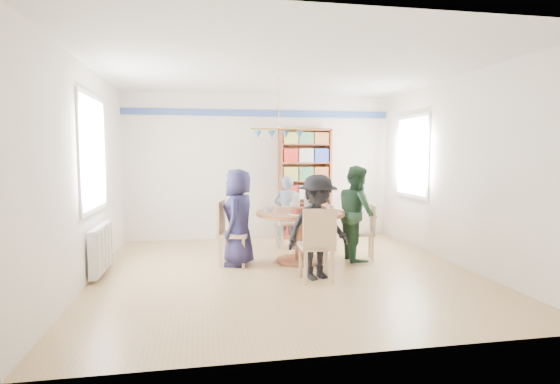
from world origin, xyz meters
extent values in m
plane|color=tan|center=(0.00, 0.00, 0.00)|extent=(5.00, 5.00, 0.00)
plane|color=white|center=(0.00, 0.00, 2.70)|extent=(5.00, 5.00, 0.00)
plane|color=white|center=(0.00, 2.50, 1.35)|extent=(5.00, 0.00, 5.00)
plane|color=white|center=(0.00, -2.50, 1.35)|extent=(5.00, 0.00, 5.00)
plane|color=white|center=(-2.50, 0.00, 1.35)|extent=(0.00, 5.00, 5.00)
plane|color=white|center=(2.50, 0.00, 1.35)|extent=(0.00, 5.00, 5.00)
cube|color=navy|center=(0.00, 2.48, 2.35)|extent=(5.00, 0.02, 0.12)
cube|color=white|center=(-2.48, 0.30, 1.60)|extent=(0.03, 1.32, 1.52)
cube|color=white|center=(-2.46, 0.30, 1.60)|extent=(0.01, 1.20, 1.40)
cube|color=white|center=(2.48, 1.30, 1.55)|extent=(0.03, 1.12, 1.42)
cube|color=white|center=(2.46, 1.30, 1.55)|extent=(0.01, 1.00, 1.30)
cylinder|color=gold|center=(0.00, 0.50, 2.33)|extent=(0.01, 0.01, 0.75)
cylinder|color=gold|center=(0.00, 0.50, 1.95)|extent=(0.80, 0.02, 0.02)
cone|color=#3F71B2|center=(-0.30, 0.50, 1.87)|extent=(0.11, 0.11, 0.10)
cone|color=#3F71B2|center=(-0.10, 0.50, 1.87)|extent=(0.11, 0.11, 0.10)
cone|color=#3F71B2|center=(0.10, 0.50, 1.87)|extent=(0.11, 0.11, 0.10)
cone|color=#3F71B2|center=(0.30, 0.50, 1.87)|extent=(0.11, 0.11, 0.10)
cube|color=silver|center=(-2.42, 0.30, 0.35)|extent=(0.10, 1.00, 0.60)
cube|color=silver|center=(-2.36, -0.10, 0.35)|extent=(0.02, 0.06, 0.56)
cube|color=silver|center=(-2.36, 0.10, 0.35)|extent=(0.02, 0.06, 0.56)
cube|color=silver|center=(-2.36, 0.30, 0.35)|extent=(0.02, 0.06, 0.56)
cube|color=silver|center=(-2.36, 0.50, 0.35)|extent=(0.02, 0.06, 0.56)
cube|color=silver|center=(-2.36, 0.70, 0.35)|extent=(0.02, 0.06, 0.56)
cylinder|color=brown|center=(0.32, 0.50, 0.72)|extent=(1.30, 1.30, 0.05)
cylinder|color=brown|center=(0.32, 0.50, 0.35)|extent=(0.16, 0.16, 0.70)
cylinder|color=brown|center=(0.32, 0.50, 0.02)|extent=(0.70, 0.70, 0.04)
cube|color=tan|center=(-0.66, 0.49, 0.44)|extent=(0.51, 0.51, 0.05)
cube|color=tan|center=(-0.84, 0.54, 0.69)|extent=(0.15, 0.41, 0.49)
cube|color=tan|center=(-0.54, 0.28, 0.21)|extent=(0.05, 0.05, 0.42)
cube|color=tan|center=(-0.45, 0.60, 0.21)|extent=(0.05, 0.05, 0.42)
cube|color=tan|center=(-0.86, 0.37, 0.21)|extent=(0.05, 0.05, 0.42)
cube|color=tan|center=(-0.77, 0.69, 0.21)|extent=(0.05, 0.05, 0.42)
cube|color=tan|center=(1.26, 0.48, 0.40)|extent=(0.45, 0.45, 0.04)
cube|color=tan|center=(1.42, 0.44, 0.62)|extent=(0.12, 0.37, 0.44)
cube|color=tan|center=(1.15, 0.66, 0.19)|extent=(0.04, 0.04, 0.38)
cube|color=tan|center=(1.08, 0.37, 0.19)|extent=(0.04, 0.04, 0.38)
cube|color=tan|center=(1.44, 0.59, 0.19)|extent=(0.04, 0.04, 0.38)
cube|color=tan|center=(1.37, 0.30, 0.19)|extent=(0.04, 0.04, 0.38)
cube|color=tan|center=(0.36, 1.46, 0.44)|extent=(0.43, 0.43, 0.05)
cube|color=tan|center=(0.35, 1.64, 0.68)|extent=(0.41, 0.06, 0.49)
cube|color=tan|center=(0.20, 1.29, 0.21)|extent=(0.04, 0.04, 0.42)
cube|color=tan|center=(0.53, 1.30, 0.21)|extent=(0.04, 0.04, 0.42)
cube|color=tan|center=(0.18, 1.62, 0.21)|extent=(0.04, 0.04, 0.42)
cube|color=tan|center=(0.51, 1.63, 0.21)|extent=(0.04, 0.04, 0.42)
cube|color=tan|center=(0.30, -0.49, 0.44)|extent=(0.43, 0.43, 0.05)
cube|color=tan|center=(0.29, -0.68, 0.69)|extent=(0.41, 0.06, 0.49)
cube|color=tan|center=(0.47, -0.33, 0.21)|extent=(0.04, 0.04, 0.42)
cube|color=tan|center=(0.14, -0.32, 0.21)|extent=(0.04, 0.04, 0.42)
cube|color=tan|center=(0.46, -0.67, 0.21)|extent=(0.04, 0.04, 0.42)
cube|color=tan|center=(0.12, -0.65, 0.21)|extent=(0.04, 0.04, 0.42)
imported|color=#1A1938|center=(-0.59, 0.47, 0.69)|extent=(0.64, 0.78, 1.38)
imported|color=#19331F|center=(1.18, 0.46, 0.71)|extent=(0.55, 0.70, 1.42)
imported|color=gray|center=(0.30, 1.42, 0.62)|extent=(0.52, 0.42, 1.23)
imported|color=black|center=(0.34, -0.40, 0.67)|extent=(0.97, 0.73, 1.33)
cube|color=brown|center=(0.36, 2.34, 1.03)|extent=(0.04, 0.29, 2.06)
cube|color=brown|center=(1.30, 2.34, 1.03)|extent=(0.04, 0.29, 2.06)
cube|color=brown|center=(0.83, 2.34, 2.04)|extent=(0.98, 0.29, 0.04)
cube|color=brown|center=(0.83, 2.34, 0.03)|extent=(0.98, 0.29, 0.06)
cube|color=brown|center=(0.83, 2.48, 1.03)|extent=(0.98, 0.02, 2.06)
cube|color=brown|center=(0.83, 2.34, 0.39)|extent=(0.92, 0.27, 0.02)
cube|color=brown|center=(0.83, 2.34, 0.74)|extent=(0.92, 0.27, 0.02)
cube|color=brown|center=(0.83, 2.34, 1.08)|extent=(0.92, 0.27, 0.02)
cube|color=brown|center=(0.83, 2.34, 1.42)|extent=(0.92, 0.27, 0.02)
cube|color=brown|center=(0.83, 2.34, 1.77)|extent=(0.92, 0.27, 0.02)
cube|color=maroon|center=(0.54, 2.32, 0.19)|extent=(0.27, 0.22, 0.26)
cube|color=silver|center=(0.83, 2.32, 0.19)|extent=(0.27, 0.22, 0.26)
cube|color=#294199|center=(1.13, 2.32, 0.19)|extent=(0.27, 0.22, 0.26)
cube|color=#ACB046|center=(0.54, 2.32, 0.53)|extent=(0.27, 0.22, 0.26)
cube|color=#3F7348|center=(0.83, 2.32, 0.53)|extent=(0.27, 0.22, 0.26)
cube|color=#975229|center=(1.13, 2.32, 0.53)|extent=(0.27, 0.22, 0.26)
cube|color=maroon|center=(0.54, 2.32, 0.88)|extent=(0.27, 0.22, 0.26)
cube|color=silver|center=(0.83, 2.32, 0.88)|extent=(0.27, 0.22, 0.26)
cube|color=#294199|center=(1.13, 2.32, 0.88)|extent=(0.27, 0.22, 0.26)
cube|color=#ACB046|center=(0.54, 2.32, 1.22)|extent=(0.27, 0.22, 0.26)
cube|color=#3F7348|center=(0.83, 2.32, 1.22)|extent=(0.27, 0.22, 0.26)
cube|color=#975229|center=(1.13, 2.32, 1.22)|extent=(0.27, 0.22, 0.26)
cube|color=maroon|center=(0.54, 2.32, 1.56)|extent=(0.27, 0.22, 0.26)
cube|color=silver|center=(0.83, 2.32, 1.56)|extent=(0.27, 0.22, 0.26)
cube|color=#294199|center=(1.13, 2.32, 1.56)|extent=(0.27, 0.22, 0.26)
cube|color=#ACB046|center=(0.54, 2.32, 1.89)|extent=(0.27, 0.22, 0.21)
cube|color=#3F7348|center=(0.83, 2.32, 1.89)|extent=(0.27, 0.22, 0.21)
cube|color=#975229|center=(1.13, 2.32, 1.89)|extent=(0.27, 0.22, 0.21)
cylinder|color=white|center=(0.27, 0.57, 0.86)|extent=(0.11, 0.11, 0.23)
sphere|color=white|center=(0.27, 0.57, 0.98)|extent=(0.09, 0.09, 0.09)
cylinder|color=silver|center=(0.44, 0.61, 0.88)|extent=(0.07, 0.07, 0.27)
cylinder|color=#3F71B2|center=(0.44, 0.61, 1.03)|extent=(0.03, 0.03, 0.03)
cylinder|color=white|center=(0.37, 0.76, 0.76)|extent=(0.29, 0.29, 0.01)
cylinder|color=maroon|center=(0.37, 0.76, 0.80)|extent=(0.23, 0.23, 0.09)
cylinder|color=white|center=(0.23, 0.21, 0.76)|extent=(0.29, 0.29, 0.01)
cylinder|color=maroon|center=(0.23, 0.21, 0.80)|extent=(0.23, 0.23, 0.09)
cylinder|color=white|center=(-0.14, 0.50, 0.75)|extent=(0.19, 0.19, 0.01)
imported|color=white|center=(-0.14, 0.50, 0.80)|extent=(0.12, 0.12, 0.09)
cylinder|color=white|center=(0.78, 0.50, 0.75)|extent=(0.19, 0.19, 0.01)
imported|color=white|center=(0.78, 0.50, 0.79)|extent=(0.10, 0.10, 0.09)
cylinder|color=white|center=(0.32, 0.95, 0.75)|extent=(0.19, 0.19, 0.01)
imported|color=white|center=(0.32, 0.95, 0.80)|extent=(0.12, 0.12, 0.09)
cylinder|color=white|center=(0.32, 0.04, 0.75)|extent=(0.19, 0.19, 0.01)
imported|color=white|center=(0.32, 0.04, 0.79)|extent=(0.10, 0.10, 0.09)
camera|label=1|loc=(-1.11, -5.70, 1.59)|focal=28.00mm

